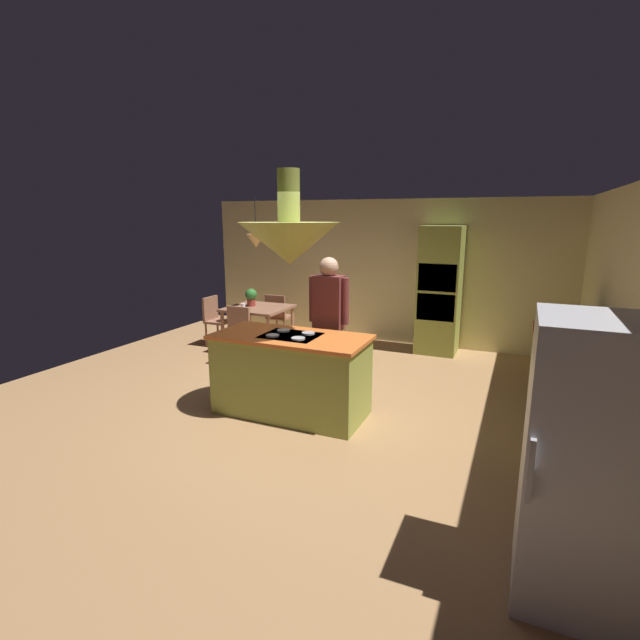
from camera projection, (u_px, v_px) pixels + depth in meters
The scene contains 19 objects.
ground at pixel (299, 406), 5.63m from camera, with size 8.16×8.16×0.00m, color #AD7F51.
wall_back at pixel (382, 271), 8.44m from camera, with size 6.80×0.10×2.55m, color beige.
wall_right at pixel (622, 321), 4.44m from camera, with size 0.10×7.20×2.55m, color beige.
kitchen_island at pixel (291, 374), 5.35m from camera, with size 1.76×0.85×0.96m.
counter_run_right at pixel (563, 386), 4.95m from camera, with size 0.73×2.25×0.94m.
oven_tower at pixel (439, 290), 7.69m from camera, with size 0.66×0.62×2.10m.
refrigerator at pixel (592, 465), 2.65m from camera, with size 0.72×0.74×1.72m.
dining_table at pixel (258, 313), 7.85m from camera, with size 1.00×0.95×0.76m.
person_at_island at pixel (329, 317), 5.78m from camera, with size 0.53×0.24×1.77m.
range_hood at pixel (289, 241), 5.02m from camera, with size 1.10×1.10×1.00m.
pendant_light_over_table at pixel (256, 241), 7.59m from camera, with size 0.32×0.32×0.82m.
chair_facing_island at pixel (235, 331), 7.26m from camera, with size 0.40×0.40×0.87m.
chair_by_back_wall at pixel (278, 314), 8.51m from camera, with size 0.40×0.40×0.87m.
chair_at_corner at pixel (216, 317), 8.23m from camera, with size 0.40×0.40×0.87m.
potted_plant_on_table at pixel (251, 296), 7.88m from camera, with size 0.20×0.20×0.30m.
cup_on_table at pixel (243, 306), 7.66m from camera, with size 0.07×0.07×0.09m, color white.
canister_flour at pixel (573, 352), 4.34m from camera, with size 0.14×0.14×0.14m, color silver.
canister_sugar at pixel (572, 345), 4.50m from camera, with size 0.12×0.12×0.19m, color silver.
microwave_on_counter at pixel (565, 319), 5.41m from camera, with size 0.46×0.36×0.28m, color #232326.
Camera 1 is at (2.35, -4.73, 2.24)m, focal length 26.13 mm.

